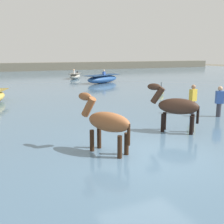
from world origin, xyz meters
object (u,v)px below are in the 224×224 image
object	(u,v)px
horse_lead_dark_bay	(176,108)
person_wading_mid	(219,104)
horse_trailing_chestnut	(107,123)
boat_near_port	(103,79)
person_wading_close	(193,101)
boat_mid_outer	(75,76)
channel_buoy	(161,92)

from	to	relation	value
horse_lead_dark_bay	person_wading_mid	size ratio (longest dim) A/B	1.21
horse_trailing_chestnut	person_wading_mid	world-z (taller)	horse_trailing_chestnut
boat_near_port	person_wading_close	world-z (taller)	person_wading_close
boat_mid_outer	boat_near_port	size ratio (longest dim) A/B	0.68
horse_lead_dark_bay	person_wading_mid	bearing A→B (deg)	19.73
boat_near_port	channel_buoy	distance (m)	8.78
boat_near_port	person_wading_mid	size ratio (longest dim) A/B	2.55
horse_lead_dark_bay	person_wading_close	bearing A→B (deg)	39.09
boat_mid_outer	horse_trailing_chestnut	bearing A→B (deg)	-105.82
boat_mid_outer	horse_lead_dark_bay	bearing A→B (deg)	-99.00
horse_lead_dark_bay	boat_near_port	xyz separation A→B (m)	(4.42, 16.58, -0.48)
horse_trailing_chestnut	person_wading_close	distance (m)	6.39
boat_mid_outer	channel_buoy	size ratio (longest dim) A/B	3.37
person_wading_close	horse_trailing_chestnut	bearing A→B (deg)	-151.94
boat_mid_outer	person_wading_close	bearing A→B (deg)	-92.54
horse_trailing_chestnut	boat_near_port	distance (m)	18.98
horse_lead_dark_bay	horse_trailing_chestnut	xyz separation A→B (m)	(-3.02, -0.88, -0.04)
horse_lead_dark_bay	channel_buoy	xyz separation A→B (m)	(4.90, 7.82, -0.68)
horse_lead_dark_bay	horse_trailing_chestnut	world-z (taller)	horse_lead_dark_bay
boat_near_port	person_wading_mid	distance (m)	15.47
channel_buoy	person_wading_close	bearing A→B (deg)	-111.81
horse_lead_dark_bay	person_wading_mid	xyz separation A→B (m)	(3.23, 1.16, -0.30)
boat_near_port	channel_buoy	size ratio (longest dim) A/B	4.94
boat_near_port	horse_lead_dark_bay	bearing A→B (deg)	-104.92
horse_lead_dark_bay	horse_trailing_chestnut	bearing A→B (deg)	-163.82
horse_trailing_chestnut	person_wading_mid	distance (m)	6.58
boat_mid_outer	person_wading_mid	world-z (taller)	person_wading_mid
channel_buoy	horse_trailing_chestnut	bearing A→B (deg)	-132.30
person_wading_mid	channel_buoy	bearing A→B (deg)	75.96
horse_lead_dark_bay	person_wading_close	xyz separation A→B (m)	(2.62, 2.13, -0.30)
channel_buoy	horse_lead_dark_bay	bearing A→B (deg)	-122.06
horse_lead_dark_bay	boat_mid_outer	distance (m)	22.44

